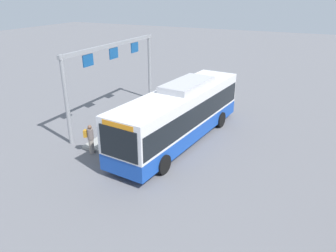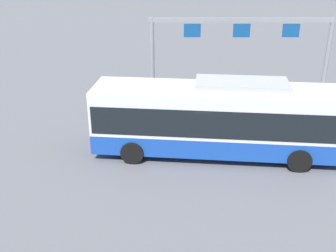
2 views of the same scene
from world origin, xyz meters
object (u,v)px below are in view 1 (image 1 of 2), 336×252
at_px(person_waiting_near, 90,138).
at_px(trash_bin, 169,97).
at_px(person_boarding, 121,130).
at_px(bus_main, 180,112).

relative_size(person_waiting_near, trash_bin, 1.86).
bearing_deg(person_boarding, person_waiting_near, -115.04).
relative_size(bus_main, person_boarding, 6.70).
xyz_separation_m(bus_main, trash_bin, (-5.69, -3.44, -1.20)).
bearing_deg(trash_bin, person_waiting_near, -1.82).
bearing_deg(bus_main, person_boarding, -43.09).
xyz_separation_m(person_waiting_near, trash_bin, (-9.31, 0.30, -0.28)).
bearing_deg(person_waiting_near, person_boarding, 27.98).
xyz_separation_m(person_boarding, trash_bin, (-7.96, -0.84, -0.44)).
height_order(person_waiting_near, trash_bin, person_waiting_near).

